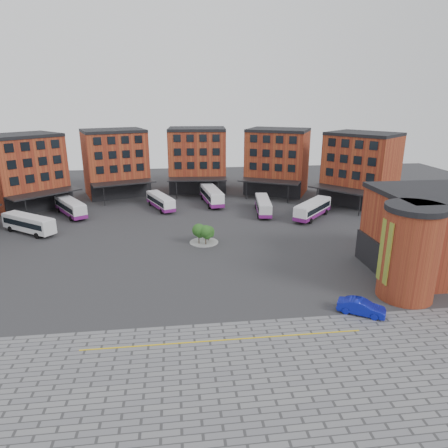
{
  "coord_description": "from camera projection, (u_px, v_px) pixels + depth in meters",
  "views": [
    {
      "loc": [
        -1.94,
        -45.5,
        21.42
      ],
      "look_at": [
        4.68,
        8.54,
        4.0
      ],
      "focal_mm": 32.0,
      "sensor_mm": 36.0,
      "label": 1
    }
  ],
  "objects": [
    {
      "name": "paving_zone",
      "position": [
        238.0,
        403.0,
        29.2
      ],
      "size": [
        50.0,
        22.0,
        0.02
      ],
      "primitive_type": "cube",
      "color": "slate",
      "rests_on": "ground"
    },
    {
      "name": "tree_island",
      "position": [
        204.0,
        233.0,
        60.4
      ],
      "size": [
        4.4,
        4.4,
        3.25
      ],
      "color": "gray",
      "rests_on": "ground"
    },
    {
      "name": "bus_c",
      "position": [
        161.0,
        201.0,
        79.33
      ],
      "size": [
        6.02,
        10.33,
        2.87
      ],
      "rotation": [
        0.0,
        0.0,
        0.39
      ],
      "color": "white",
      "rests_on": "ground"
    },
    {
      "name": "ground",
      "position": [
        195.0,
        277.0,
        49.77
      ],
      "size": [
        160.0,
        160.0,
        0.0
      ],
      "primitive_type": "plane",
      "color": "#28282B",
      "rests_on": "ground"
    },
    {
      "name": "bus_a",
      "position": [
        29.0,
        223.0,
        65.12
      ],
      "size": [
        9.89,
        8.19,
        2.98
      ],
      "rotation": [
        0.0,
        0.0,
        0.93
      ],
      "color": "silver",
      "rests_on": "ground"
    },
    {
      "name": "main_building",
      "position": [
        162.0,
        168.0,
        83.17
      ],
      "size": [
        94.14,
        42.48,
        14.6
      ],
      "color": "#953D20",
      "rests_on": "ground"
    },
    {
      "name": "bus_e",
      "position": [
        263.0,
        205.0,
        76.25
      ],
      "size": [
        3.65,
        10.54,
        2.91
      ],
      "rotation": [
        0.0,
        0.0,
        -0.13
      ],
      "color": "silver",
      "rests_on": "ground"
    },
    {
      "name": "bus_b",
      "position": [
        71.0,
        207.0,
        74.75
      ],
      "size": [
        7.78,
        10.58,
        3.06
      ],
      "rotation": [
        0.0,
        0.0,
        0.55
      ],
      "color": "silver",
      "rests_on": "ground"
    },
    {
      "name": "yellow_line",
      "position": [
        225.0,
        340.0,
        36.76
      ],
      "size": [
        26.0,
        0.15,
        0.02
      ],
      "primitive_type": "cube",
      "color": "gold",
      "rests_on": "paving_zone"
    },
    {
      "name": "bus_d",
      "position": [
        212.0,
        195.0,
        83.18
      ],
      "size": [
        4.13,
        12.06,
        3.33
      ],
      "rotation": [
        0.0,
        0.0,
        0.12
      ],
      "color": "white",
      "rests_on": "ground"
    },
    {
      "name": "blue_car",
      "position": [
        361.0,
        307.0,
        40.97
      ],
      "size": [
        4.94,
        3.92,
        1.57
      ],
      "primitive_type": "imported",
      "rotation": [
        0.0,
        0.0,
        1.02
      ],
      "color": "#0C16A0",
      "rests_on": "ground"
    },
    {
      "name": "bus_f",
      "position": [
        313.0,
        209.0,
        73.4
      ],
      "size": [
        9.42,
        9.92,
        3.13
      ],
      "rotation": [
        0.0,
        0.0,
        -0.74
      ],
      "color": "white",
      "rests_on": "ground"
    },
    {
      "name": "east_building",
      "position": [
        431.0,
        235.0,
        48.59
      ],
      "size": [
        17.4,
        15.4,
        10.6
      ],
      "color": "#953D20",
      "rests_on": "ground"
    }
  ]
}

